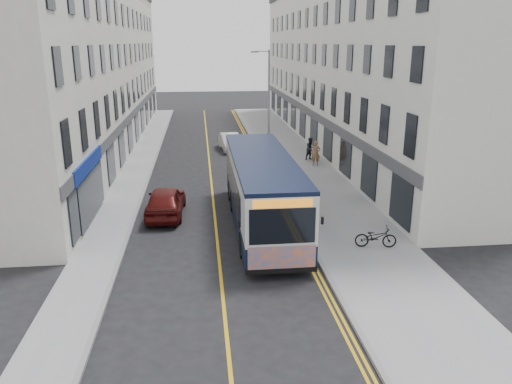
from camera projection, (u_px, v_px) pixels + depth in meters
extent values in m
plane|color=black|center=(217.00, 239.00, 22.40)|extent=(140.00, 140.00, 0.00)
cube|color=gray|center=(301.00, 169.00, 34.47)|extent=(4.50, 64.00, 0.12)
cube|color=gray|center=(135.00, 174.00, 33.26)|extent=(2.00, 64.00, 0.12)
cube|color=slate|center=(269.00, 170.00, 34.23)|extent=(0.18, 64.00, 0.13)
cube|color=slate|center=(150.00, 173.00, 33.37)|extent=(0.18, 64.00, 0.13)
cube|color=gold|center=(210.00, 173.00, 33.81)|extent=(0.12, 64.00, 0.01)
cube|color=gold|center=(262.00, 171.00, 34.20)|extent=(0.10, 64.00, 0.01)
cube|color=gold|center=(265.00, 171.00, 34.22)|extent=(0.10, 64.00, 0.01)
cube|color=silver|center=(343.00, 67.00, 41.73)|extent=(6.00, 46.00, 13.00)
cube|color=silver|center=(92.00, 68.00, 39.53)|extent=(6.00, 46.00, 13.00)
cylinder|color=gray|center=(269.00, 109.00, 35.02)|extent=(0.14, 0.14, 8.00)
cylinder|color=gray|center=(262.00, 51.00, 33.84)|extent=(1.00, 0.08, 0.08)
cube|color=gray|center=(255.00, 52.00, 33.80)|extent=(0.50, 0.18, 0.12)
cube|color=black|center=(262.00, 209.00, 23.79)|extent=(2.67, 11.74, 0.96)
cube|color=silver|center=(262.00, 180.00, 23.37)|extent=(2.67, 11.74, 1.92)
cube|color=black|center=(262.00, 158.00, 23.07)|extent=(2.69, 11.74, 0.17)
cube|color=black|center=(232.00, 182.00, 23.90)|extent=(0.04, 9.18, 1.23)
cube|color=black|center=(288.00, 180.00, 24.19)|extent=(0.04, 9.18, 1.23)
cube|color=black|center=(282.00, 226.00, 17.80)|extent=(2.40, 0.04, 1.33)
cube|color=#FF6215|center=(282.00, 259.00, 18.17)|extent=(2.51, 0.04, 1.01)
cube|color=orange|center=(283.00, 204.00, 17.55)|extent=(2.13, 0.04, 0.30)
cylinder|color=black|center=(243.00, 245.00, 20.40)|extent=(0.30, 1.07, 1.07)
cylinder|color=black|center=(301.00, 242.00, 20.66)|extent=(0.30, 1.07, 1.07)
cylinder|color=black|center=(233.00, 201.00, 25.99)|extent=(0.30, 1.07, 1.07)
cylinder|color=black|center=(279.00, 200.00, 26.25)|extent=(0.30, 1.07, 1.07)
cylinder|color=black|center=(231.00, 191.00, 27.81)|extent=(0.30, 1.07, 1.07)
cylinder|color=black|center=(274.00, 189.00, 28.07)|extent=(0.30, 1.07, 1.07)
imported|color=black|center=(376.00, 237.00, 21.12)|extent=(1.83, 0.90, 0.92)
imported|color=brown|center=(316.00, 153.00, 35.02)|extent=(0.71, 0.55, 1.73)
imported|color=black|center=(311.00, 149.00, 36.70)|extent=(1.00, 0.92, 1.66)
imported|color=silver|center=(230.00, 142.00, 40.57)|extent=(1.84, 4.26, 1.36)
imported|color=#490D0C|center=(166.00, 201.00, 25.25)|extent=(2.03, 4.59, 1.54)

